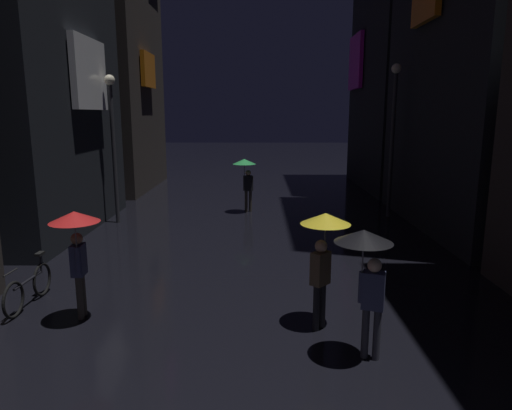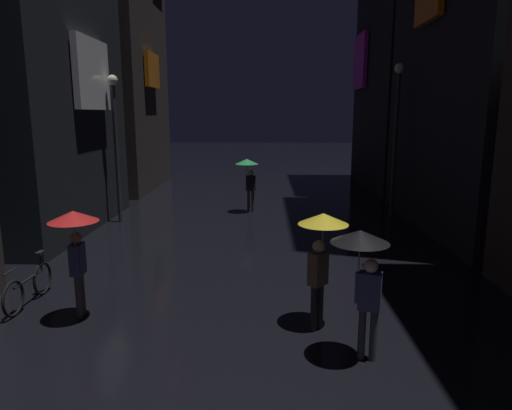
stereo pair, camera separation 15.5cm
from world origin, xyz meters
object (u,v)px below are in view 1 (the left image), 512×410
at_px(pedestrian_near_crossing_green, 246,170).
at_px(pedestrian_midstreet_left_red, 76,235).
at_px(pedestrian_far_right_black, 367,258).
at_px(pedestrian_foreground_left_yellow, 324,238).
at_px(streetlamp_left_far, 113,131).
at_px(streetlamp_right_far, 393,123).
at_px(bicycle_parked_at_storefront, 29,287).

distance_m(pedestrian_near_crossing_green, pedestrian_midstreet_left_red, 10.10).
distance_m(pedestrian_near_crossing_green, pedestrian_far_right_black, 11.26).
bearing_deg(pedestrian_near_crossing_green, pedestrian_foreground_left_yellow, -80.42).
bearing_deg(streetlamp_left_far, pedestrian_near_crossing_green, 21.61).
height_order(pedestrian_far_right_black, streetlamp_right_far, streetlamp_right_far).
distance_m(bicycle_parked_at_storefront, streetlamp_left_far, 7.80).
height_order(pedestrian_foreground_left_yellow, streetlamp_right_far, streetlamp_right_far).
bearing_deg(bicycle_parked_at_storefront, pedestrian_foreground_left_yellow, -8.51).
bearing_deg(pedestrian_foreground_left_yellow, pedestrian_near_crossing_green, 99.58).
relative_size(pedestrian_far_right_black, streetlamp_right_far, 0.38).
height_order(pedestrian_midstreet_left_red, pedestrian_foreground_left_yellow, same).
distance_m(pedestrian_near_crossing_green, streetlamp_left_far, 5.14).
xyz_separation_m(bicycle_parked_at_storefront, streetlamp_right_far, (9.60, 8.29, 3.12)).
bearing_deg(pedestrian_midstreet_left_red, streetlamp_right_far, 47.14).
relative_size(pedestrian_far_right_black, pedestrian_foreground_left_yellow, 1.00).
bearing_deg(bicycle_parked_at_storefront, pedestrian_near_crossing_green, 65.35).
distance_m(pedestrian_foreground_left_yellow, bicycle_parked_at_storefront, 6.03).
distance_m(pedestrian_midstreet_left_red, streetlamp_right_far, 12.32).
bearing_deg(bicycle_parked_at_storefront, streetlamp_right_far, 40.80).
relative_size(bicycle_parked_at_storefront, streetlamp_left_far, 0.35).
bearing_deg(pedestrian_far_right_black, pedestrian_midstreet_left_red, 164.82).
bearing_deg(streetlamp_left_far, pedestrian_midstreet_left_red, -77.75).
height_order(pedestrian_midstreet_left_red, streetlamp_left_far, streetlamp_left_far).
relative_size(pedestrian_far_right_black, bicycle_parked_at_storefront, 1.16).
height_order(pedestrian_near_crossing_green, pedestrian_midstreet_left_red, same).
bearing_deg(streetlamp_left_far, bicycle_parked_at_storefront, -86.84).
distance_m(pedestrian_far_right_black, streetlamp_right_far, 10.96).
xyz_separation_m(pedestrian_near_crossing_green, streetlamp_right_far, (5.45, -0.76, 1.83)).
xyz_separation_m(pedestrian_foreground_left_yellow, streetlamp_right_far, (3.78, 9.16, 1.83)).
bearing_deg(pedestrian_midstreet_left_red, pedestrian_near_crossing_green, 73.67).
relative_size(pedestrian_near_crossing_green, pedestrian_far_right_black, 1.00).
bearing_deg(pedestrian_foreground_left_yellow, streetlamp_right_far, 67.60).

